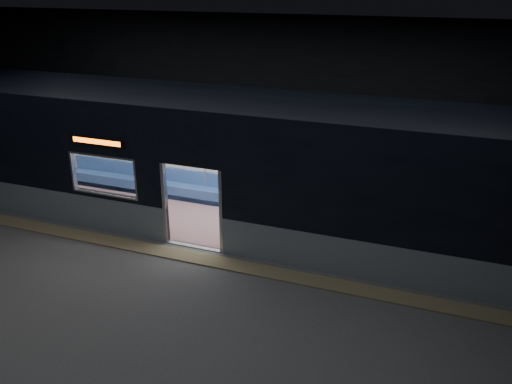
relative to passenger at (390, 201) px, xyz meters
The scene contains 7 objects.
station_floor 5.55m from the passenger, 139.67° to the right, with size 24.00×14.00×0.01m, color #47494C.
station_envelope 6.16m from the passenger, 139.67° to the right, with size 24.00×14.00×5.00m.
tactile_strip 5.21m from the passenger, 144.35° to the right, with size 22.80×0.50×0.03m, color #8C7F59.
metro_car 4.41m from the passenger, 166.50° to the right, with size 18.00×3.04×3.35m.
passenger is the anchor object (origin of this frame).
handbag 0.29m from the passenger, 85.06° to the right, with size 0.30×0.25×0.15m, color black.
transit_map 0.88m from the passenger, 148.41° to the left, with size 1.06×0.03×0.69m, color white.
Camera 1 is at (5.55, -9.21, 6.04)m, focal length 38.00 mm.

